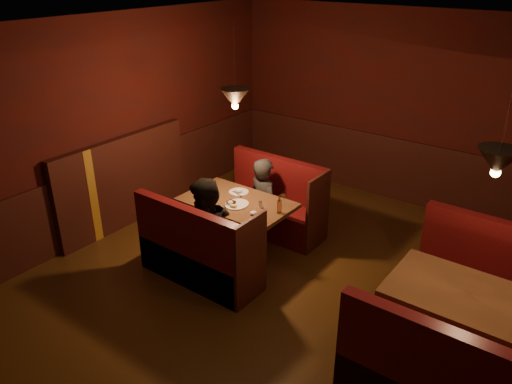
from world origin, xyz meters
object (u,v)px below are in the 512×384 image
Objects in this scene: main_bench_near at (197,257)px; second_table at (464,312)px; main_table at (238,213)px; diner_a at (264,185)px; diner_b at (208,216)px; main_bench_far at (274,208)px; second_bench_far at (487,290)px.

main_bench_near is 2.91m from second_table.
main_table is 0.82m from main_bench_near.
diner_a is 1.18m from diner_b.
second_bench_far reaches higher than main_bench_far.
second_bench_far reaches higher than main_bench_near.
main_bench_far is 2.90m from second_bench_far.
main_table is 0.88× the size of diner_b.
main_bench_far is at bearing 81.16° from diner_b.
diner_b is (-2.85, -0.28, 0.21)m from second_table.
main_bench_far reaches higher than second_table.
diner_b is at bearing -87.85° from main_table.
main_table is 2.89m from second_table.
main_bench_far is at bearing 174.89° from second_bench_far.
second_bench_far reaches higher than main_table.
main_bench_near is at bearing -101.03° from diner_b.
main_table is at bearing 173.98° from second_table.
main_table reaches higher than second_table.
main_bench_far is 1.10× the size of second_table.
main_bench_far is at bearing 159.17° from second_table.
second_bench_far is (2.90, 0.53, -0.22)m from main_table.
diner_b reaches higher than second_table.
diner_b reaches higher than main_bench_near.
second_table is at bearing -92.20° from second_bench_far.
second_bench_far is at bearing 10.26° from main_table.
diner_a is at bearing 162.70° from second_table.
main_table is at bearing -91.10° from main_bench_far.
main_bench_near is (0.02, -0.79, -0.24)m from main_table.
main_bench_far is 1.03× the size of diner_a.
diner_a reaches higher than main_table.
diner_a is (-0.04, -0.18, 0.41)m from main_bench_far.
diner_a is (-0.04, 1.39, 0.41)m from main_bench_near.
main_bench_far is 0.45m from diner_a.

